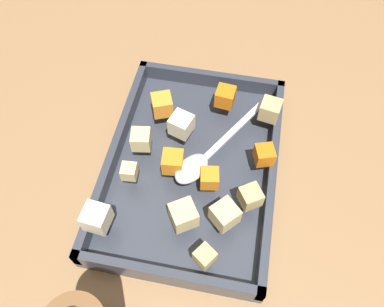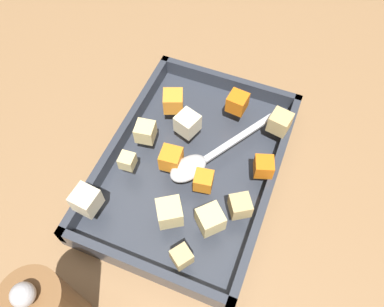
{
  "view_description": "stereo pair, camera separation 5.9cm",
  "coord_description": "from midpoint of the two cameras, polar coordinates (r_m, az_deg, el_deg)",
  "views": [
    {
      "loc": [
        0.32,
        0.05,
        0.55
      ],
      "look_at": [
        0.02,
        -0.01,
        0.05
      ],
      "focal_mm": 35.99,
      "sensor_mm": 36.0,
      "label": 1
    },
    {
      "loc": [
        0.3,
        0.1,
        0.55
      ],
      "look_at": [
        0.02,
        -0.01,
        0.05
      ],
      "focal_mm": 35.99,
      "sensor_mm": 36.0,
      "label": 2
    }
  ],
  "objects": [
    {
      "name": "potato_chunk_under_handle",
      "position": [
        0.61,
        -4.34,
        4.1
      ],
      "size": [
        0.04,
        0.04,
        0.03
      ],
      "primitive_type": "cube",
      "rotation": [
        0.0,
        0.0,
        4.39
      ],
      "color": "beige",
      "rests_on": "baking_dish"
    },
    {
      "name": "serving_spoon",
      "position": [
        0.58,
        -2.05,
        -1.67
      ],
      "size": [
        0.19,
        0.13,
        0.02
      ],
      "rotation": [
        0.0,
        0.0,
        2.59
      ],
      "color": "silver",
      "rests_on": "baking_dish"
    },
    {
      "name": "potato_chunk_back_center",
      "position": [
        0.53,
        1.73,
        -9.33
      ],
      "size": [
        0.05,
        0.05,
        0.03
      ],
      "primitive_type": "cube",
      "rotation": [
        0.0,
        0.0,
        2.38
      ],
      "color": "#E0CC89",
      "rests_on": "baking_dish"
    },
    {
      "name": "carrot_chunk_corner_nw",
      "position": [
        0.64,
        -7.09,
        7.0
      ],
      "size": [
        0.04,
        0.04,
        0.03
      ],
      "primitive_type": "cube",
      "rotation": [
        0.0,
        0.0,
        3.53
      ],
      "color": "orange",
      "rests_on": "baking_dish"
    },
    {
      "name": "carrot_chunk_heap_side",
      "position": [
        0.65,
        2.36,
        8.24
      ],
      "size": [
        0.03,
        0.03,
        0.03
      ],
      "primitive_type": "cube",
      "rotation": [
        0.0,
        0.0,
        1.46
      ],
      "color": "orange",
      "rests_on": "baking_dish"
    },
    {
      "name": "carrot_chunk_heap_top",
      "position": [
        0.57,
        -5.77,
        -1.46
      ],
      "size": [
        0.03,
        0.03,
        0.03
      ],
      "primitive_type": "cube",
      "rotation": [
        0.0,
        0.0,
        4.81
      ],
      "color": "orange",
      "rests_on": "baking_dish"
    },
    {
      "name": "baking_dish",
      "position": [
        0.62,
        -2.69,
        -2.27
      ],
      "size": [
        0.37,
        0.26,
        0.04
      ],
      "color": "#333842",
      "rests_on": "ground_plane"
    },
    {
      "name": "potato_chunk_mid_right",
      "position": [
        0.63,
        8.94,
        6.24
      ],
      "size": [
        0.04,
        0.04,
        0.03
      ],
      "primitive_type": "cube",
      "rotation": [
        0.0,
        0.0,
        2.96
      ],
      "color": "tan",
      "rests_on": "baking_dish"
    },
    {
      "name": "potato_chunk_near_spoon",
      "position": [
        0.6,
        -10.32,
        1.87
      ],
      "size": [
        0.03,
        0.03,
        0.03
      ],
      "primitive_type": "cube",
      "rotation": [
        0.0,
        0.0,
        4.87
      ],
      "color": "#E0CC89",
      "rests_on": "baking_dish"
    },
    {
      "name": "carrot_chunk_front_center",
      "position": [
        0.58,
        7.85,
        -0.56
      ],
      "size": [
        0.03,
        0.03,
        0.03
      ],
      "primitive_type": "cube",
      "rotation": [
        0.0,
        0.0,
        0.32
      ],
      "color": "orange",
      "rests_on": "baking_dish"
    },
    {
      "name": "potato_chunk_rim_edge",
      "position": [
        0.52,
        -1.44,
        -15.29
      ],
      "size": [
        0.03,
        0.03,
        0.02
      ],
      "primitive_type": "cube",
      "rotation": [
        0.0,
        0.0,
        0.95
      ],
      "color": "tan",
      "rests_on": "baking_dish"
    },
    {
      "name": "potato_chunk_far_right",
      "position": [
        0.55,
        -16.98,
        -9.36
      ],
      "size": [
        0.04,
        0.04,
        0.03
      ],
      "primitive_type": "cube",
      "rotation": [
        0.0,
        0.0,
        6.19
      ],
      "color": "beige",
      "rests_on": "baking_dish"
    },
    {
      "name": "ground_plane",
      "position": [
        0.64,
        -1.14,
        -1.81
      ],
      "size": [
        4.0,
        4.0,
        0.0
      ],
      "primitive_type": "plane",
      "color": "#936D47"
    },
    {
      "name": "potato_chunk_mid_left",
      "position": [
        0.58,
        -12.16,
        -2.84
      ],
      "size": [
        0.02,
        0.02,
        0.02
      ],
      "primitive_type": "cube",
      "rotation": [
        0.0,
        0.0,
        3.22
      ],
      "color": "#E0CC89",
      "rests_on": "baking_dish"
    },
    {
      "name": "potato_chunk_corner_ne",
      "position": [
        0.55,
        5.63,
        -6.64
      ],
      "size": [
        0.04,
        0.04,
        0.03
      ],
      "primitive_type": "cube",
      "rotation": [
        0.0,
        0.0,
        2.15
      ],
      "color": "tan",
      "rests_on": "baking_dish"
    },
    {
      "name": "carrot_chunk_corner_se",
      "position": [
        0.56,
        -0.37,
        -3.93
      ],
      "size": [
        0.03,
        0.03,
        0.03
      ],
      "primitive_type": "cube",
      "rotation": [
        0.0,
        0.0,
        1.74
      ],
      "color": "orange",
      "rests_on": "baking_dish"
    },
    {
      "name": "potato_chunk_center",
      "position": [
        0.53,
        -4.46,
        -9.36
      ],
      "size": [
        0.05,
        0.05,
        0.03
      ],
      "primitive_type": "cube",
      "rotation": [
        0.0,
        0.0,
        3.72
      ],
      "color": "#E0CC89",
      "rests_on": "baking_dish"
    }
  ]
}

